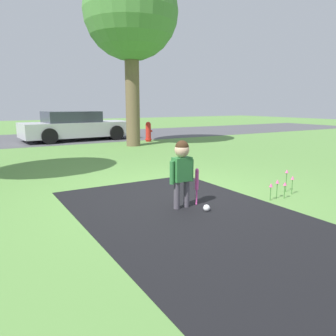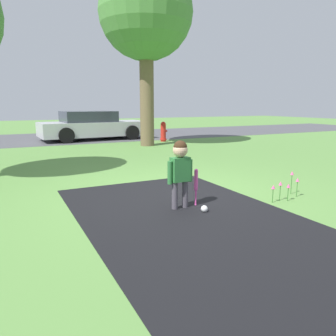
% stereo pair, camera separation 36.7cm
% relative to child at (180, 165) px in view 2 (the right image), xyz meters
% --- Properties ---
extents(ground_plane, '(60.00, 60.00, 0.00)m').
position_rel_child_xyz_m(ground_plane, '(0.29, 0.88, -0.67)').
color(ground_plane, '#5B8C42').
extents(driveway_strip, '(2.85, 7.00, 0.01)m').
position_rel_child_xyz_m(driveway_strip, '(-0.08, -1.62, -0.66)').
color(driveway_strip, black).
rests_on(driveway_strip, ground).
extents(street_strip, '(40.00, 6.00, 0.01)m').
position_rel_child_xyz_m(street_strip, '(0.29, 11.77, -0.66)').
color(street_strip, '#4C4C51').
rests_on(street_strip, ground).
extents(child, '(0.42, 0.22, 1.03)m').
position_rel_child_xyz_m(child, '(0.00, 0.00, 0.00)').
color(child, '#4C4751').
rests_on(child, ground).
extents(baseball_bat, '(0.06, 0.06, 0.58)m').
position_rel_child_xyz_m(baseball_bat, '(0.28, 0.00, -0.29)').
color(baseball_bat, '#E54CA5').
rests_on(baseball_bat, ground).
extents(sports_ball, '(0.10, 0.10, 0.10)m').
position_rel_child_xyz_m(sports_ball, '(0.23, -0.32, -0.62)').
color(sports_ball, white).
rests_on(sports_ball, ground).
extents(fire_hydrant, '(0.31, 0.28, 0.83)m').
position_rel_child_xyz_m(fire_hydrant, '(3.74, 8.29, -0.26)').
color(fire_hydrant, red).
rests_on(fire_hydrant, ground).
extents(parked_car, '(4.69, 2.26, 1.25)m').
position_rel_child_xyz_m(parked_car, '(1.27, 10.38, -0.07)').
color(parked_car, '#B7B7BC').
rests_on(parked_car, ground).
extents(tree_near_driveway, '(3.35, 3.35, 6.42)m').
position_rel_child_xyz_m(tree_near_driveway, '(2.58, 7.28, 4.01)').
color(tree_near_driveway, brown).
rests_on(tree_near_driveway, ground).
extents(flower_bed, '(0.71, 0.33, 0.41)m').
position_rel_child_xyz_m(flower_bed, '(1.81, -0.35, -0.39)').
color(flower_bed, '#38702D').
rests_on(flower_bed, ground).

